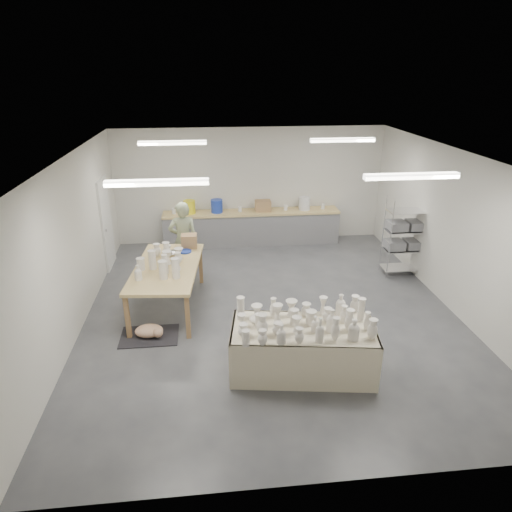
{
  "coord_description": "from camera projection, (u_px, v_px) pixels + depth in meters",
  "views": [
    {
      "loc": [
        -1.12,
        -7.7,
        4.39
      ],
      "look_at": [
        -0.25,
        0.28,
        1.05
      ],
      "focal_mm": 32.0,
      "sensor_mm": 36.0,
      "label": 1
    }
  ],
  "objects": [
    {
      "name": "potter",
      "position": [
        183.0,
        240.0,
        10.01
      ],
      "size": [
        0.67,
        0.47,
        1.74
      ],
      "primitive_type": "imported",
      "rotation": [
        0.0,
        0.0,
        3.22
      ],
      "color": "#9EAC85",
      "rests_on": "ground"
    },
    {
      "name": "red_stool",
      "position": [
        185.0,
        259.0,
        10.47
      ],
      "size": [
        0.46,
        0.46,
        0.35
      ],
      "rotation": [
        0.0,
        0.0,
        0.29
      ],
      "color": "#B41929",
      "rests_on": "ground"
    },
    {
      "name": "wire_shelf",
      "position": [
        405.0,
        236.0,
        10.12
      ],
      "size": [
        0.88,
        0.48,
        1.8
      ],
      "color": "silver",
      "rests_on": "ground"
    },
    {
      "name": "cat",
      "position": [
        150.0,
        331.0,
        7.96
      ],
      "size": [
        0.51,
        0.39,
        0.21
      ],
      "rotation": [
        0.0,
        0.0,
        0.08
      ],
      "color": "white",
      "rests_on": "rug"
    },
    {
      "name": "drying_table",
      "position": [
        303.0,
        346.0,
        6.97
      ],
      "size": [
        2.3,
        1.34,
        1.14
      ],
      "rotation": [
        0.0,
        0.0,
        -0.15
      ],
      "color": "olive",
      "rests_on": "ground"
    },
    {
      "name": "room",
      "position": [
        265.0,
        208.0,
        8.14
      ],
      "size": [
        8.0,
        8.02,
        3.0
      ],
      "color": "#424449",
      "rests_on": "ground"
    },
    {
      "name": "work_table",
      "position": [
        168.0,
        264.0,
        8.74
      ],
      "size": [
        1.4,
        2.45,
        1.26
      ],
      "rotation": [
        0.0,
        0.0,
        -0.1
      ],
      "color": "tan",
      "rests_on": "ground"
    },
    {
      "name": "back_counter",
      "position": [
        251.0,
        226.0,
        12.06
      ],
      "size": [
        4.6,
        0.6,
        1.24
      ],
      "color": "tan",
      "rests_on": "ground"
    },
    {
      "name": "rug",
      "position": [
        150.0,
        336.0,
        8.02
      ],
      "size": [
        1.0,
        0.7,
        0.02
      ],
      "primitive_type": "cube",
      "color": "black",
      "rests_on": "ground"
    }
  ]
}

